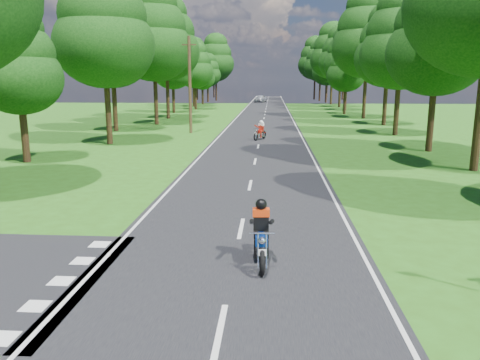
{
  "coord_description": "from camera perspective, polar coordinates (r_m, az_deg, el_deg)",
  "views": [
    {
      "loc": [
        0.88,
        -11.64,
        4.47
      ],
      "look_at": [
        -0.17,
        4.0,
        1.1
      ],
      "focal_mm": 35.0,
      "sensor_mm": 36.0,
      "label": 1
    }
  ],
  "objects": [
    {
      "name": "rider_near_blue",
      "position": [
        11.56,
        2.6,
        -6.33
      ],
      "size": [
        0.74,
        1.93,
        1.58
      ],
      "primitive_type": null,
      "rotation": [
        0.0,
        0.0,
        0.05
      ],
      "color": "navy",
      "rests_on": "main_road"
    },
    {
      "name": "rider_far_red",
      "position": [
        35.56,
        2.46,
        6.11
      ],
      "size": [
        1.25,
        1.83,
        1.46
      ],
      "primitive_type": null,
      "rotation": [
        0.0,
        0.0,
        -0.42
      ],
      "color": "#B7150E",
      "rests_on": "main_road"
    },
    {
      "name": "road_markings",
      "position": [
        59.94,
        2.88,
        7.86
      ],
      "size": [
        7.4,
        140.0,
        0.01
      ],
      "color": "silver",
      "rests_on": "main_road"
    },
    {
      "name": "main_road",
      "position": [
        61.8,
        3.04,
        7.97
      ],
      "size": [
        7.0,
        140.0,
        0.02
      ],
      "primitive_type": "cube",
      "color": "black",
      "rests_on": "ground"
    },
    {
      "name": "ground",
      "position": [
        12.49,
        -0.46,
        -8.82
      ],
      "size": [
        160.0,
        160.0,
        0.0
      ],
      "primitive_type": "plane",
      "color": "#295714",
      "rests_on": "ground"
    },
    {
      "name": "treeline",
      "position": [
        71.8,
        4.42,
        15.11
      ],
      "size": [
        40.0,
        115.35,
        14.78
      ],
      "color": "black",
      "rests_on": "ground"
    },
    {
      "name": "distant_car",
      "position": [
        95.79,
        2.53,
        9.9
      ],
      "size": [
        2.74,
        4.68,
        1.5
      ],
      "primitive_type": "imported",
      "rotation": [
        0.0,
        0.0,
        -0.24
      ],
      "color": "#B8BBC0",
      "rests_on": "main_road"
    },
    {
      "name": "telegraph_pole",
      "position": [
        40.23,
        -6.13,
        11.49
      ],
      "size": [
        1.2,
        0.26,
        8.0
      ],
      "color": "#382616",
      "rests_on": "ground"
    }
  ]
}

